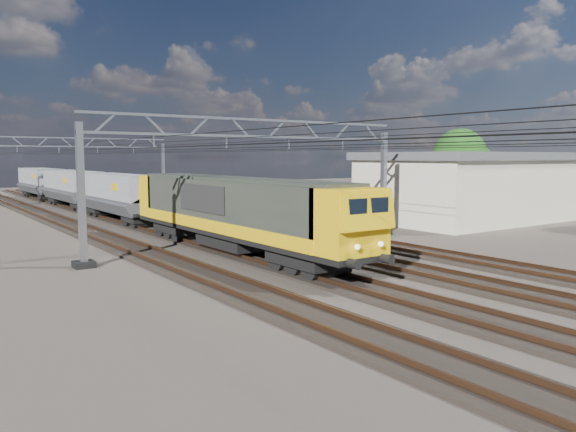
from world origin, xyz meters
TOP-DOWN VIEW (x-y plane):
  - ground at (0.00, 0.00)m, footprint 160.00×160.00m
  - track_outer_west at (-6.00, 0.00)m, footprint 2.60×140.00m
  - track_loco at (-2.00, 0.00)m, footprint 2.60×140.00m
  - track_inner_east at (2.00, 0.00)m, footprint 2.60×140.00m
  - track_outer_east at (6.00, 0.00)m, footprint 2.60×140.00m
  - catenary_gantry_mid at (0.00, 4.00)m, footprint 19.90×0.90m
  - catenary_gantry_far at (0.00, 40.00)m, footprint 19.90×0.90m
  - overhead_wires at (0.00, 8.00)m, footprint 12.03×140.00m
  - locomotive at (-2.00, 3.34)m, footprint 2.76×21.10m
  - hopper_wagon_lead at (-2.00, 21.04)m, footprint 3.38×13.00m
  - hopper_wagon_mid at (-2.00, 35.24)m, footprint 3.38×13.00m
  - hopper_wagon_third at (-2.00, 49.44)m, footprint 3.38×13.00m
  - industrial_shed at (22.00, 6.00)m, footprint 18.60×10.60m
  - tree_far at (30.32, 13.79)m, footprint 5.70×5.30m

SIDE VIEW (x-z plane):
  - ground at x=0.00m, z-range 0.00..0.00m
  - track_outer_west at x=-6.00m, z-range -0.08..0.22m
  - track_loco at x=-2.00m, z-range -0.08..0.22m
  - track_inner_east at x=2.00m, z-range -0.08..0.22m
  - track_outer_east at x=6.00m, z-range -0.08..0.22m
  - hopper_wagon_lead at x=-2.00m, z-range 0.60..3.86m
  - hopper_wagon_mid at x=-2.00m, z-range 0.60..3.86m
  - hopper_wagon_third at x=-2.00m, z-range 0.60..3.86m
  - locomotive at x=-2.00m, z-range 0.52..4.14m
  - industrial_shed at x=22.00m, z-range 0.03..5.43m
  - catenary_gantry_mid at x=0.00m, z-range 0.35..7.46m
  - catenary_gantry_far at x=0.00m, z-range 0.35..7.46m
  - tree_far at x=30.32m, z-range 1.08..8.96m
  - overhead_wires at x=0.00m, z-range 5.48..6.02m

